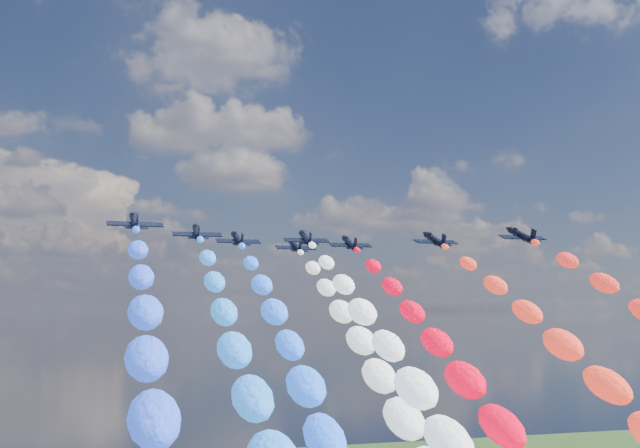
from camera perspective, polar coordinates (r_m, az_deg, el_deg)
name	(u,v)px	position (r m, az deg, el deg)	size (l,w,h in m)	color
jet_0	(135,222)	(112.84, -13.90, 0.18)	(8.07, 10.82, 2.38)	black
jet_1	(197,232)	(126.05, -9.34, -0.62)	(8.07, 10.82, 2.38)	black
jet_2	(238,239)	(137.49, -6.28, -1.15)	(8.07, 10.82, 2.38)	black
jet_3	(306,238)	(134.87, -1.09, -1.09)	(8.07, 10.82, 2.38)	black
jet_4	(295,246)	(151.07, -1.91, -1.67)	(8.07, 10.82, 2.38)	black
jet_5	(350,243)	(145.01, 2.27, -1.47)	(8.07, 10.82, 2.38)	black
jet_6	(435,240)	(139.51, 8.71, -1.20)	(8.07, 10.82, 2.38)	black
jet_7	(521,235)	(134.23, 15.07, -0.84)	(8.07, 10.82, 2.38)	black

